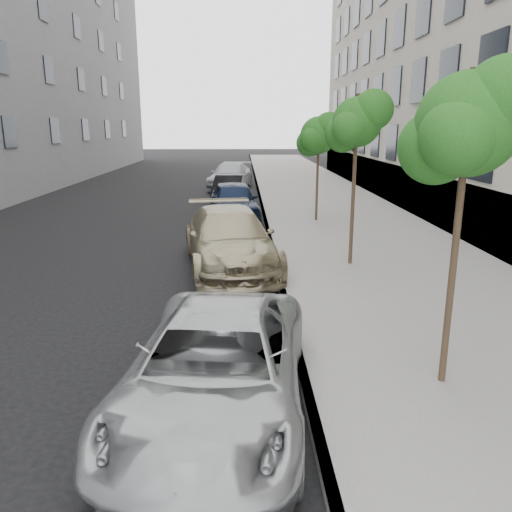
{
  "coord_description": "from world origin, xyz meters",
  "views": [
    {
      "loc": [
        0.27,
        -5.11,
        3.8
      ],
      "look_at": [
        0.5,
        3.65,
        1.5
      ],
      "focal_mm": 35.0,
      "sensor_mm": 36.0,
      "label": 1
    }
  ],
  "objects_px": {
    "minivan": "(216,368)",
    "suv": "(229,239)",
    "sedan_blue": "(234,201)",
    "tree_mid": "(358,122)",
    "tree_far": "(319,135)",
    "sedan_rear": "(231,176)",
    "tree_near": "(470,124)",
    "sedan_black": "(229,189)"
  },
  "relations": [
    {
      "from": "sedan_rear",
      "to": "sedan_blue",
      "type": "bearing_deg",
      "value": -78.7
    },
    {
      "from": "tree_near",
      "to": "sedan_black",
      "type": "distance_m",
      "value": 19.53
    },
    {
      "from": "minivan",
      "to": "sedan_blue",
      "type": "relative_size",
      "value": 1.08
    },
    {
      "from": "tree_mid",
      "to": "tree_far",
      "type": "relative_size",
      "value": 1.09
    },
    {
      "from": "tree_far",
      "to": "tree_mid",
      "type": "bearing_deg",
      "value": -90.0
    },
    {
      "from": "sedan_rear",
      "to": "tree_mid",
      "type": "bearing_deg",
      "value": -68.96
    },
    {
      "from": "sedan_blue",
      "to": "sedan_black",
      "type": "relative_size",
      "value": 1.14
    },
    {
      "from": "sedan_blue",
      "to": "sedan_rear",
      "type": "distance_m",
      "value": 10.38
    },
    {
      "from": "tree_mid",
      "to": "sedan_blue",
      "type": "xyz_separation_m",
      "value": [
        -3.33,
        7.36,
        -3.09
      ]
    },
    {
      "from": "sedan_blue",
      "to": "sedan_black",
      "type": "xyz_separation_m",
      "value": [
        -0.34,
        5.06,
        -0.12
      ]
    },
    {
      "from": "tree_far",
      "to": "sedan_blue",
      "type": "distance_m",
      "value": 4.34
    },
    {
      "from": "tree_far",
      "to": "sedan_rear",
      "type": "height_order",
      "value": "tree_far"
    },
    {
      "from": "tree_near",
      "to": "minivan",
      "type": "height_order",
      "value": "tree_near"
    },
    {
      "from": "tree_far",
      "to": "sedan_black",
      "type": "distance_m",
      "value": 7.5
    },
    {
      "from": "minivan",
      "to": "tree_mid",
      "type": "bearing_deg",
      "value": 70.98
    },
    {
      "from": "tree_mid",
      "to": "sedan_rear",
      "type": "height_order",
      "value": "tree_mid"
    },
    {
      "from": "sedan_blue",
      "to": "sedan_black",
      "type": "distance_m",
      "value": 5.07
    },
    {
      "from": "tree_mid",
      "to": "sedan_rear",
      "type": "relative_size",
      "value": 0.85
    },
    {
      "from": "tree_near",
      "to": "suv",
      "type": "distance_m",
      "value": 8.0
    },
    {
      "from": "minivan",
      "to": "suv",
      "type": "bearing_deg",
      "value": 96.12
    },
    {
      "from": "tree_mid",
      "to": "sedan_black",
      "type": "height_order",
      "value": "tree_mid"
    },
    {
      "from": "tree_near",
      "to": "sedan_rear",
      "type": "distance_m",
      "value": 24.69
    },
    {
      "from": "sedan_rear",
      "to": "suv",
      "type": "bearing_deg",
      "value": -79.54
    },
    {
      "from": "tree_near",
      "to": "sedan_blue",
      "type": "relative_size",
      "value": 0.98
    },
    {
      "from": "tree_mid",
      "to": "sedan_blue",
      "type": "relative_size",
      "value": 0.98
    },
    {
      "from": "tree_far",
      "to": "sedan_black",
      "type": "bearing_deg",
      "value": 121.78
    },
    {
      "from": "sedan_black",
      "to": "tree_near",
      "type": "bearing_deg",
      "value": -74.92
    },
    {
      "from": "minivan",
      "to": "sedan_rear",
      "type": "relative_size",
      "value": 0.93
    },
    {
      "from": "suv",
      "to": "sedan_blue",
      "type": "bearing_deg",
      "value": 81.18
    },
    {
      "from": "suv",
      "to": "sedan_black",
      "type": "bearing_deg",
      "value": 82.76
    },
    {
      "from": "sedan_blue",
      "to": "sedan_rear",
      "type": "relative_size",
      "value": 0.86
    },
    {
      "from": "suv",
      "to": "sedan_blue",
      "type": "xyz_separation_m",
      "value": [
        0.0,
        7.23,
        -0.01
      ]
    },
    {
      "from": "minivan",
      "to": "sedan_black",
      "type": "bearing_deg",
      "value": 97.11
    },
    {
      "from": "tree_far",
      "to": "sedan_rear",
      "type": "distance_m",
      "value": 12.12
    },
    {
      "from": "sedan_blue",
      "to": "minivan",
      "type": "bearing_deg",
      "value": -95.75
    },
    {
      "from": "tree_mid",
      "to": "suv",
      "type": "xyz_separation_m",
      "value": [
        -3.33,
        0.13,
        -3.08
      ]
    },
    {
      "from": "sedan_rear",
      "to": "tree_far",
      "type": "bearing_deg",
      "value": -62.52
    },
    {
      "from": "sedan_rear",
      "to": "minivan",
      "type": "bearing_deg",
      "value": -79.89
    },
    {
      "from": "tree_near",
      "to": "tree_mid",
      "type": "relative_size",
      "value": 0.99
    },
    {
      "from": "minivan",
      "to": "suv",
      "type": "height_order",
      "value": "suv"
    },
    {
      "from": "minivan",
      "to": "suv",
      "type": "xyz_separation_m",
      "value": [
        0.0,
        7.22,
        0.11
      ]
    },
    {
      "from": "suv",
      "to": "tree_far",
      "type": "bearing_deg",
      "value": 53.61
    }
  ]
}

